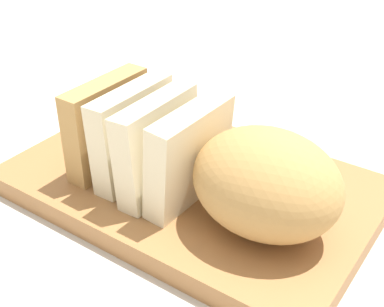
{
  "coord_description": "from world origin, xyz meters",
  "views": [
    {
      "loc": [
        -0.26,
        0.4,
        0.35
      ],
      "look_at": [
        0.0,
        0.0,
        0.05
      ],
      "focal_mm": 48.9,
      "sensor_mm": 36.0,
      "label": 1
    }
  ],
  "objects": [
    {
      "name": "cutting_board",
      "position": [
        0.0,
        0.0,
        0.01
      ],
      "size": [
        0.4,
        0.26,
        0.02
      ],
      "primitive_type": "cube",
      "rotation": [
        0.0,
        0.0,
        -0.04
      ],
      "color": "#9E6B3D",
      "rests_on": "ground_plane"
    },
    {
      "name": "bread_knife",
      "position": [
        -0.01,
        -0.08,
        0.03
      ],
      "size": [
        0.25,
        0.11,
        0.02
      ],
      "rotation": [
        0.0,
        0.0,
        0.35
      ],
      "color": "silver",
      "rests_on": "cutting_board"
    },
    {
      "name": "bread_loaf",
      "position": [
        -0.04,
        0.03,
        0.07
      ],
      "size": [
        0.28,
        0.12,
        0.1
      ],
      "rotation": [
        0.0,
        0.0,
        -0.02
      ],
      "color": "tan",
      "rests_on": "cutting_board"
    },
    {
      "name": "crumb_stray_right",
      "position": [
        -0.05,
        -0.01,
        0.03
      ],
      "size": [
        0.01,
        0.01,
        0.01
      ],
      "primitive_type": "sphere",
      "color": "#996633",
      "rests_on": "cutting_board"
    },
    {
      "name": "crumb_near_knife",
      "position": [
        0.01,
        -0.03,
        0.03
      ],
      "size": [
        0.01,
        0.01,
        0.01
      ],
      "primitive_type": "sphere",
      "color": "#996633",
      "rests_on": "cutting_board"
    },
    {
      "name": "crumb_stray_left",
      "position": [
        -0.09,
        0.01,
        0.03
      ],
      "size": [
        0.0,
        0.0,
        0.0
      ],
      "primitive_type": "sphere",
      "color": "#996633",
      "rests_on": "cutting_board"
    },
    {
      "name": "ground_plane",
      "position": [
        0.0,
        0.0,
        0.0
      ],
      "size": [
        3.0,
        3.0,
        0.0
      ],
      "primitive_type": "plane",
      "color": "beige"
    },
    {
      "name": "crumb_near_loaf",
      "position": [
        0.01,
        0.04,
        0.03
      ],
      "size": [
        0.01,
        0.01,
        0.01
      ],
      "primitive_type": "sphere",
      "color": "#996633",
      "rests_on": "cutting_board"
    }
  ]
}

